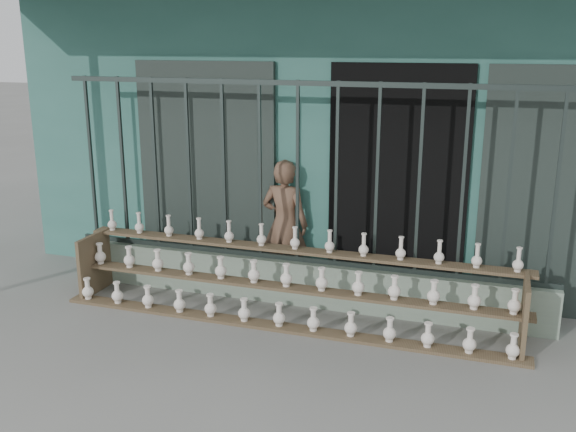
% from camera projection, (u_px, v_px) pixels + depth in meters
% --- Properties ---
extents(ground, '(60.00, 60.00, 0.00)m').
position_uv_depth(ground, '(251.00, 360.00, 5.42)').
color(ground, slate).
extents(workshop_building, '(7.40, 6.60, 3.21)m').
position_uv_depth(workshop_building, '(361.00, 114.00, 8.86)').
color(workshop_building, '#336D61').
rests_on(workshop_building, ground).
extents(parapet_wall, '(5.00, 0.20, 0.45)m').
position_uv_depth(parapet_wall, '(297.00, 282.00, 6.55)').
color(parapet_wall, gray).
rests_on(parapet_wall, ground).
extents(security_fence, '(5.00, 0.04, 1.80)m').
position_uv_depth(security_fence, '(298.00, 174.00, 6.25)').
color(security_fence, '#283330').
rests_on(security_fence, parapet_wall).
extents(shelf_rack, '(4.50, 0.68, 0.85)m').
position_uv_depth(shelf_rack, '(286.00, 283.00, 6.13)').
color(shelf_rack, brown).
rests_on(shelf_rack, ground).
extents(elderly_woman, '(0.54, 0.37, 1.41)m').
position_uv_depth(elderly_woman, '(285.00, 224.00, 6.87)').
color(elderly_woman, brown).
rests_on(elderly_woman, ground).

